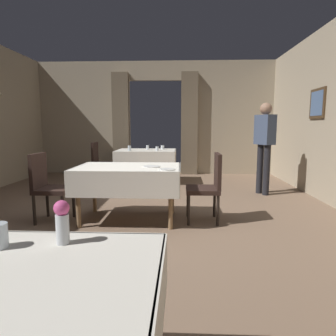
{
  "coord_description": "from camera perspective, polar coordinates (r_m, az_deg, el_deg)",
  "views": [
    {
      "loc": [
        0.7,
        -3.8,
        1.28
      ],
      "look_at": [
        0.52,
        0.19,
        0.71
      ],
      "focal_mm": 31.14,
      "sensor_mm": 36.0,
      "label": 1
    }
  ],
  "objects": [
    {
      "name": "ground",
      "position": [
        4.07,
        -7.57,
        -10.33
      ],
      "size": [
        10.08,
        10.08,
        0.0
      ],
      "primitive_type": "plane",
      "color": "#7A604C"
    },
    {
      "name": "wall_back",
      "position": [
        8.01,
        -2.5,
        9.83
      ],
      "size": [
        6.4,
        0.27,
        3.0
      ],
      "color": "tan",
      "rests_on": "ground"
    },
    {
      "name": "dining_table_mid",
      "position": [
        4.0,
        -7.74,
        -1.16
      ],
      "size": [
        1.41,
        0.93,
        0.75
      ],
      "color": "olive",
      "rests_on": "ground"
    },
    {
      "name": "dining_table_far",
      "position": [
        6.75,
        -4.26,
        2.73
      ],
      "size": [
        1.35,
        0.97,
        0.75
      ],
      "color": "olive",
      "rests_on": "ground"
    },
    {
      "name": "chair_mid_left",
      "position": [
        4.26,
        -22.51,
        -2.89
      ],
      "size": [
        0.44,
        0.44,
        0.93
      ],
      "color": "black",
      "rests_on": "ground"
    },
    {
      "name": "chair_mid_right",
      "position": [
        3.97,
        7.96,
        -3.12
      ],
      "size": [
        0.44,
        0.44,
        0.93
      ],
      "color": "black",
      "rests_on": "ground"
    },
    {
      "name": "chair_far_left",
      "position": [
        6.89,
        -13.13,
        1.49
      ],
      "size": [
        0.44,
        0.44,
        0.93
      ],
      "color": "black",
      "rests_on": "ground"
    },
    {
      "name": "flower_vase_near",
      "position": [
        1.43,
        -20.01,
        -9.63
      ],
      "size": [
        0.07,
        0.07,
        0.2
      ],
      "color": "silver",
      "rests_on": "dining_table_near"
    },
    {
      "name": "plate_mid_a",
      "position": [
        3.62,
        -0.22,
        -0.27
      ],
      "size": [
        0.2,
        0.2,
        0.01
      ],
      "primitive_type": "cylinder",
      "color": "white",
      "rests_on": "dining_table_mid"
    },
    {
      "name": "plate_mid_b",
      "position": [
        3.88,
        -3.27,
        0.29
      ],
      "size": [
        0.24,
        0.24,
        0.01
      ],
      "primitive_type": "cylinder",
      "color": "white",
      "rests_on": "dining_table_mid"
    },
    {
      "name": "glass_far_a",
      "position": [
        6.51,
        -2.14,
        3.84
      ],
      "size": [
        0.07,
        0.07,
        0.1
      ],
      "primitive_type": "cylinder",
      "color": "silver",
      "rests_on": "dining_table_far"
    },
    {
      "name": "glass_far_b",
      "position": [
        6.52,
        -7.55,
        3.87
      ],
      "size": [
        0.07,
        0.07,
        0.12
      ],
      "primitive_type": "cylinder",
      "color": "silver",
      "rests_on": "dining_table_far"
    },
    {
      "name": "glass_far_c",
      "position": [
        6.84,
        -1.09,
        4.05
      ],
      "size": [
        0.08,
        0.08,
        0.1
      ],
      "primitive_type": "cylinder",
      "color": "silver",
      "rests_on": "dining_table_far"
    },
    {
      "name": "glass_far_d",
      "position": [
        6.88,
        -4.02,
        4.06
      ],
      "size": [
        0.06,
        0.06,
        0.1
      ],
      "primitive_type": "cylinder",
      "color": "silver",
      "rests_on": "dining_table_far"
    },
    {
      "name": "person_waiter_by_doorway",
      "position": [
        5.77,
        18.36,
        5.12
      ],
      "size": [
        0.36,
        0.42,
        1.72
      ],
      "color": "black",
      "rests_on": "ground"
    }
  ]
}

